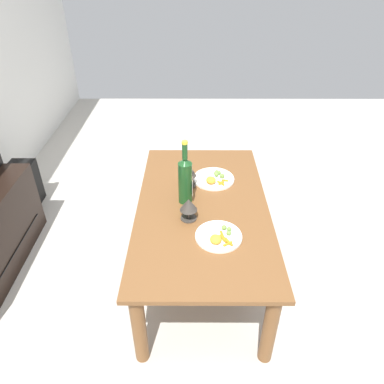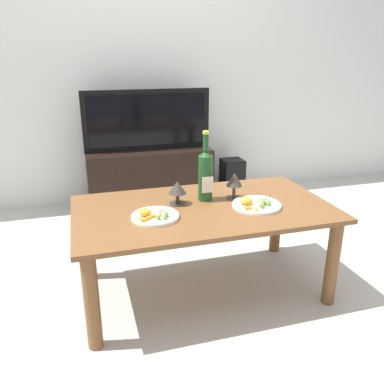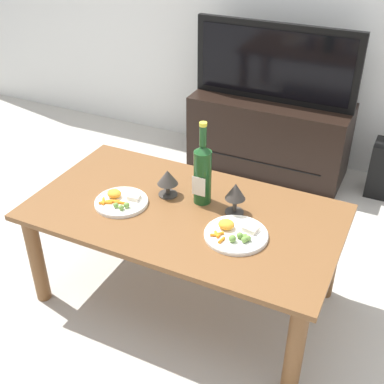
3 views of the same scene
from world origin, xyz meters
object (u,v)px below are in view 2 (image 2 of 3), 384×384
Objects in this scene: floor_speaker at (232,178)px; wine_bottle at (205,173)px; dining_table at (203,221)px; tv_stand at (150,178)px; goblet_left at (177,189)px; goblet_right at (234,181)px; tv_screen at (147,120)px; dinner_plate_right at (256,204)px; dinner_plate_left at (155,216)px.

wine_bottle is at bearing -117.93° from floor_speaker.
tv_stand is (-0.05, 1.39, -0.17)m from dining_table.
goblet_right reaches higher than goblet_left.
tv_screen reaches higher than floor_speaker.
dinner_plate_right is (0.40, -0.16, -0.08)m from goblet_left.
dinner_plate_left is at bearing -151.45° from wine_bottle.
tv_screen is 4.40× the size of dinner_plate_left.
dinner_plate_left is at bearing -162.33° from goblet_right.
tv_stand reaches higher than floor_speaker.
dining_table is 9.24× the size of goblet_right.
dinner_plate_right is at bearing -77.55° from tv_screen.
dinner_plate_left is 0.56m from dinner_plate_right.
dining_table is at bearing -32.98° from goblet_left.
tv_screen is 2.95× the size of floor_speaker.
goblet_right reaches higher than tv_stand.
dining_table is 0.30m from dinner_plate_right.
goblet_right is 0.19m from dinner_plate_right.
tv_screen is at bearing 102.45° from dinner_plate_right.
tv_stand is 2.93× the size of floor_speaker.
tv_stand is 0.51m from tv_screen.
goblet_right is at bearing -78.97° from tv_stand.
wine_bottle is 3.00× the size of goblet_left.
dining_table is 0.29m from goblet_right.
dinner_plate_left is (-0.28, -0.08, 0.09)m from dining_table.
goblet_right is (0.25, -1.31, 0.36)m from tv_stand.
tv_screen is at bearing -178.60° from floor_speaker.
tv_screen is 1.34m from goblet_right.
goblet_left is 0.23m from dinner_plate_left.
tv_screen is 1.29m from wine_bottle.
tv_stand is 4.37× the size of dinner_plate_left.
dinner_plate_right is at bearing -37.07° from wine_bottle.
dining_table is 1.40m from tv_stand.
dining_table is 1.42m from tv_screen.
tv_screen is at bearing 91.97° from dining_table.
tv_screen is 8.19× the size of goblet_left.
wine_bottle is (0.09, -1.28, -0.10)m from tv_screen.
tv_screen is at bearing -90.00° from tv_stand.
dinner_plate_left is (-0.23, -1.46, 0.27)m from tv_stand.
dinner_plate_left reaches higher than tv_stand.
goblet_left is at bearing -93.28° from tv_screen.
tv_stand is 1.38m from goblet_right.
wine_bottle is 0.17m from goblet_right.
dinner_plate_right reaches higher than floor_speaker.
floor_speaker is at bearing 68.23° from goblet_right.
dining_table is 1.30× the size of tv_stand.
tv_stand is at bearing 86.73° from goblet_left.
dining_table is at bearing -117.59° from floor_speaker.
tv_screen is (-0.00, -0.00, 0.51)m from tv_stand.
goblet_left is 0.88× the size of goblet_right.
dining_table is at bearing 164.61° from dinner_plate_right.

